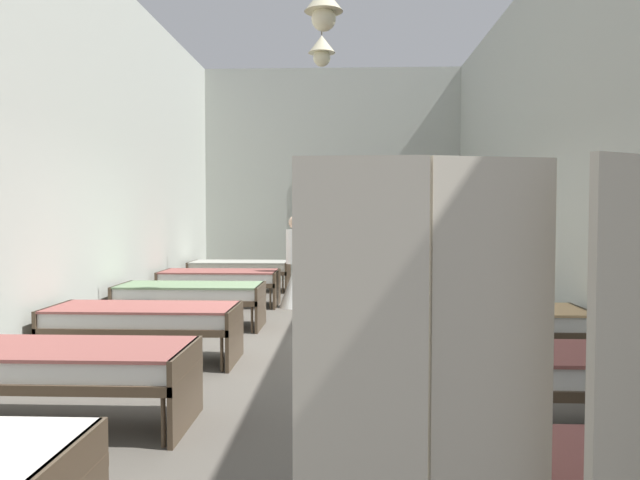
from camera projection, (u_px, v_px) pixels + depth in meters
name	position (u px, v px, depth m)	size (l,w,h in m)	color
ground_plane	(318.00, 348.00, 7.20)	(6.17, 13.57, 0.10)	#59544C
room_shell	(323.00, 152.00, 8.35)	(5.97, 13.17, 4.65)	#B2B7AD
bed_left_row_1	(57.00, 365.00, 4.41)	(1.90, 0.84, 0.57)	#473828
bed_right_row_1	(552.00, 370.00, 4.26)	(1.90, 0.84, 0.57)	#473828
bed_left_row_2	(144.00, 319.00, 6.31)	(1.90, 0.84, 0.57)	#473828
bed_right_row_2	(489.00, 322.00, 6.16)	(1.90, 0.84, 0.57)	#473828
bed_left_row_3	(191.00, 294.00, 8.20)	(1.90, 0.84, 0.57)	#473828
bed_right_row_3	(455.00, 296.00, 8.06)	(1.90, 0.84, 0.57)	#473828
bed_left_row_4	(220.00, 279.00, 10.10)	(1.90, 0.84, 0.57)	#473828
bed_right_row_4	(434.00, 280.00, 9.95)	(1.90, 0.84, 0.57)	#473828
bed_left_row_5	(240.00, 268.00, 12.00)	(1.90, 0.84, 0.57)	#473828
bed_right_row_5	(420.00, 269.00, 11.85)	(1.90, 0.84, 0.57)	#473828
nurse_near_aisle	(295.00, 274.00, 9.93)	(0.52, 0.52, 1.49)	white
potted_plant	(337.00, 255.00, 10.83)	(0.44, 0.44, 1.44)	brown
privacy_screen	(494.00, 428.00, 1.94)	(1.24, 0.25, 1.70)	#BCB29E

